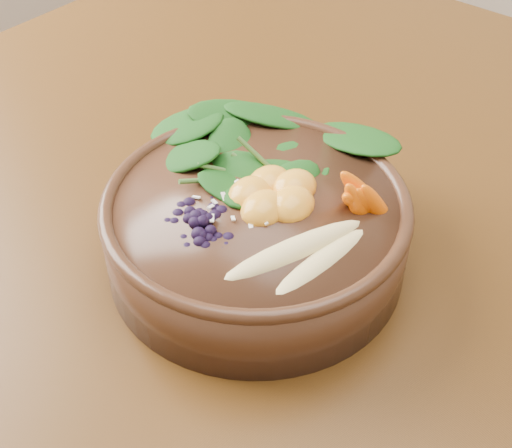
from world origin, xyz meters
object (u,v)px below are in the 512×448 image
(kale_heap, at_px, (287,139))
(blueberry_pile, at_px, (198,208))
(banana_halves, at_px, (309,243))
(mandarin_cluster, at_px, (274,183))
(stoneware_bowl, at_px, (256,233))
(carrot_cluster, at_px, (362,172))

(kale_heap, xyz_separation_m, blueberry_pile, (0.00, -0.12, -0.00))
(kale_heap, height_order, blueberry_pile, kale_heap)
(banana_halves, bearing_deg, mandarin_cluster, 170.25)
(stoneware_bowl, relative_size, kale_heap, 1.53)
(blueberry_pile, bearing_deg, carrot_cluster, 49.58)
(stoneware_bowl, relative_size, carrot_cluster, 3.62)
(kale_heap, bearing_deg, carrot_cluster, -10.35)
(kale_heap, distance_m, carrot_cluster, 0.09)
(kale_heap, bearing_deg, banana_halves, -44.41)
(banana_halves, height_order, blueberry_pile, blueberry_pile)
(kale_heap, distance_m, mandarin_cluster, 0.06)
(carrot_cluster, height_order, mandarin_cluster, carrot_cluster)
(stoneware_bowl, bearing_deg, carrot_cluster, 35.44)
(kale_heap, bearing_deg, mandarin_cluster, -62.65)
(kale_heap, relative_size, blueberry_pile, 1.42)
(carrot_cluster, xyz_separation_m, blueberry_pile, (-0.09, -0.10, -0.02))
(stoneware_bowl, relative_size, banana_halves, 1.88)
(stoneware_bowl, relative_size, mandarin_cluster, 3.15)
(stoneware_bowl, distance_m, banana_halves, 0.09)
(kale_heap, bearing_deg, stoneware_bowl, -74.00)
(kale_heap, distance_m, banana_halves, 0.13)
(stoneware_bowl, height_order, banana_halves, banana_halves)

